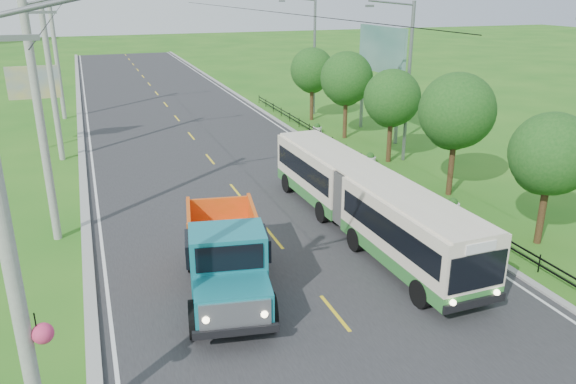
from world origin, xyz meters
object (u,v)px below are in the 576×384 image
billboard_right (381,57)px  dump_truck (226,253)px  pole_near (40,115)px  pole_far (56,52)px  bus (364,197)px  pole_mid (51,73)px  tree_third (456,114)px  planter_far (317,129)px  tree_back (312,72)px  planter_mid (370,159)px  streetlight_mid (406,77)px  tree_fourth (391,101)px  tree_fifth (346,81)px  streetlight_far (313,52)px  billboard_left (34,88)px  pole_nearest (11,249)px  planter_near (453,206)px  tree_second (549,157)px

billboard_right → dump_truck: 23.64m
pole_near → pole_far: (0.00, 24.00, 0.00)m
billboard_right → bus: bearing=-120.4°
pole_mid → tree_third: size_ratio=1.67×
planter_far → pole_mid: bearing=-176.6°
pole_near → billboard_right: pole_near is taller
tree_back → planter_far: bearing=-106.9°
tree_back → planter_mid: (-1.26, -12.14, -3.37)m
streetlight_mid → tree_fourth: bearing=169.9°
tree_fifth → billboard_right: billboard_right is taller
streetlight_far → streetlight_mid: bearing=-90.0°
streetlight_far → billboard_left: bearing=-168.8°
pole_nearest → planter_near: pole_nearest is taller
pole_nearest → dump_truck: pole_nearest is taller
pole_far → tree_fourth: bearing=-46.1°
planter_near → pole_far: bearing=122.0°
streetlight_mid → planter_mid: size_ratio=13.54×
pole_near → planter_near: 17.79m
pole_mid → billboard_left: 3.47m
pole_far → planter_far: pole_far is taller
billboard_left → dump_truck: size_ratio=0.77×
tree_fifth → bus: 16.38m
streetlight_far → planter_mid: bearing=-98.3°
tree_back → dump_truck: bearing=-118.1°
tree_third → streetlight_far: size_ratio=0.66×
tree_back → streetlight_mid: 12.23m
pole_mid → planter_far: 17.56m
bus → tree_second: bearing=-27.4°
dump_truck → billboard_left: bearing=116.5°
pole_nearest → streetlight_far: (18.88, 31.00, -0.03)m
planter_near → planter_mid: size_ratio=1.00×
pole_far → tree_second: bearing=-59.6°
billboard_right → dump_truck: (-15.18, -17.72, -3.81)m
tree_second → billboard_right: 18.12m
tree_fourth → billboard_right: size_ratio=0.74×
streetlight_far → dump_truck: 29.25m
pole_nearest → tree_fifth: 29.40m
streetlight_mid → dump_truck: (-13.52, -11.72, -3.37)m
pole_near → tree_second: size_ratio=1.89×
tree_back → planter_far: 5.48m
pole_near → planter_far: pole_near is taller
tree_fourth → tree_back: tree_back is taller
pole_mid → planter_near: 23.08m
streetlight_mid → pole_near: bearing=-165.2°
dump_truck → billboard_right: bearing=59.0°
billboard_right → pole_near: bearing=-151.9°
pole_far → planter_far: size_ratio=14.93×
pole_near → streetlight_mid: (18.90, 5.00, -0.19)m
tree_third → billboard_left: 25.02m
planter_far → billboard_right: billboard_right is taller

